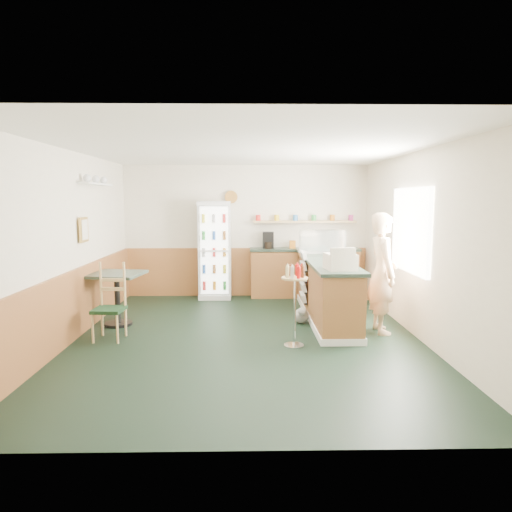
{
  "coord_description": "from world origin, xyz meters",
  "views": [
    {
      "loc": [
        0.02,
        -6.44,
        2.01
      ],
      "look_at": [
        0.16,
        0.6,
        1.13
      ],
      "focal_mm": 32.0,
      "sensor_mm": 36.0,
      "label": 1
    }
  ],
  "objects_px": {
    "shopkeeper": "(382,273)",
    "cash_register": "(340,262)",
    "drinks_fridge": "(215,250)",
    "condiment_stand": "(294,292)",
    "cafe_chair": "(110,299)",
    "display_case": "(322,243)",
    "cafe_table": "(117,288)"
  },
  "relations": [
    {
      "from": "cash_register",
      "to": "shopkeeper",
      "type": "height_order",
      "value": "shopkeeper"
    },
    {
      "from": "display_case",
      "to": "condiment_stand",
      "type": "relative_size",
      "value": 0.71
    },
    {
      "from": "shopkeeper",
      "to": "cafe_table",
      "type": "relative_size",
      "value": 2.06
    },
    {
      "from": "condiment_stand",
      "to": "cafe_chair",
      "type": "relative_size",
      "value": 1.02
    },
    {
      "from": "display_case",
      "to": "cash_register",
      "type": "height_order",
      "value": "display_case"
    },
    {
      "from": "display_case",
      "to": "cafe_table",
      "type": "distance_m",
      "value": 3.57
    },
    {
      "from": "drinks_fridge",
      "to": "shopkeeper",
      "type": "bearing_deg",
      "value": -42.69
    },
    {
      "from": "shopkeeper",
      "to": "cafe_chair",
      "type": "height_order",
      "value": "shopkeeper"
    },
    {
      "from": "display_case",
      "to": "cafe_table",
      "type": "bearing_deg",
      "value": -165.69
    },
    {
      "from": "cash_register",
      "to": "condiment_stand",
      "type": "height_order",
      "value": "cash_register"
    },
    {
      "from": "cafe_table",
      "to": "cafe_chair",
      "type": "height_order",
      "value": "cafe_chair"
    },
    {
      "from": "cash_register",
      "to": "cafe_table",
      "type": "distance_m",
      "value": 3.52
    },
    {
      "from": "cash_register",
      "to": "cafe_chair",
      "type": "height_order",
      "value": "cash_register"
    },
    {
      "from": "drinks_fridge",
      "to": "cash_register",
      "type": "relative_size",
      "value": 4.75
    },
    {
      "from": "display_case",
      "to": "cafe_table",
      "type": "relative_size",
      "value": 0.91
    },
    {
      "from": "drinks_fridge",
      "to": "display_case",
      "type": "relative_size",
      "value": 2.46
    },
    {
      "from": "display_case",
      "to": "cafe_chair",
      "type": "height_order",
      "value": "display_case"
    },
    {
      "from": "cafe_table",
      "to": "cafe_chair",
      "type": "relative_size",
      "value": 0.8
    },
    {
      "from": "cash_register",
      "to": "condiment_stand",
      "type": "distance_m",
      "value": 0.86
    },
    {
      "from": "display_case",
      "to": "shopkeeper",
      "type": "height_order",
      "value": "shopkeeper"
    },
    {
      "from": "condiment_stand",
      "to": "cafe_table",
      "type": "xyz_separation_m",
      "value": [
        -2.71,
        1.11,
        -0.15
      ]
    },
    {
      "from": "drinks_fridge",
      "to": "condiment_stand",
      "type": "height_order",
      "value": "drinks_fridge"
    },
    {
      "from": "display_case",
      "to": "shopkeeper",
      "type": "relative_size",
      "value": 0.44
    },
    {
      "from": "drinks_fridge",
      "to": "cafe_chair",
      "type": "relative_size",
      "value": 1.78
    },
    {
      "from": "condiment_stand",
      "to": "drinks_fridge",
      "type": "bearing_deg",
      "value": 112.54
    },
    {
      "from": "drinks_fridge",
      "to": "cash_register",
      "type": "xyz_separation_m",
      "value": [
        1.98,
        -2.77,
        0.14
      ]
    },
    {
      "from": "shopkeeper",
      "to": "cash_register",
      "type": "bearing_deg",
      "value": 111.4
    },
    {
      "from": "display_case",
      "to": "cafe_chair",
      "type": "bearing_deg",
      "value": -154.92
    },
    {
      "from": "drinks_fridge",
      "to": "display_case",
      "type": "distance_m",
      "value": 2.3
    },
    {
      "from": "cash_register",
      "to": "shopkeeper",
      "type": "distance_m",
      "value": 0.79
    },
    {
      "from": "cash_register",
      "to": "shopkeeper",
      "type": "bearing_deg",
      "value": 15.63
    },
    {
      "from": "condiment_stand",
      "to": "cafe_chair",
      "type": "xyz_separation_m",
      "value": [
        -2.62,
        0.43,
        -0.18
      ]
    }
  ]
}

